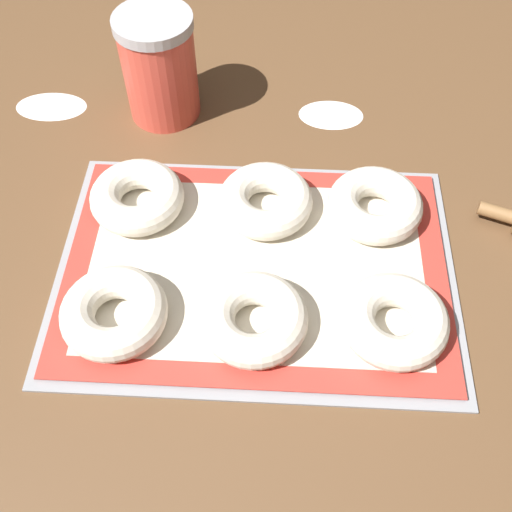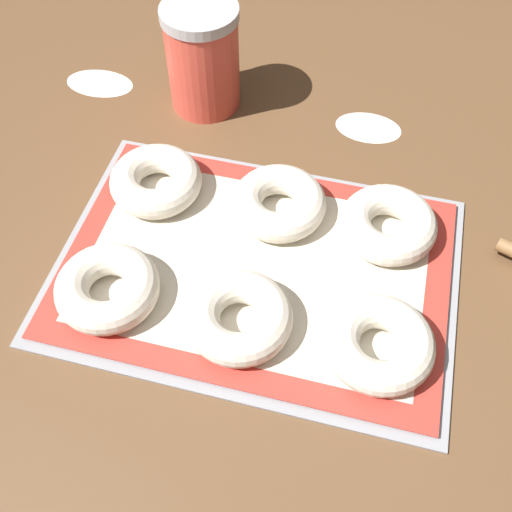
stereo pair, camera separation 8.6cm
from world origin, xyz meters
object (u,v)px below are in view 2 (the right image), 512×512
object	(u,v)px
bagel_front_left	(107,288)
bagel_back_center	(279,203)
baking_tray	(256,269)
bagel_back_left	(156,181)
bagel_back_right	(388,224)
flour_canister	(203,58)
bagel_front_center	(239,317)
bagel_front_right	(379,344)

from	to	relation	value
bagel_front_left	bagel_back_center	bearing A→B (deg)	46.90
baking_tray	bagel_front_left	size ratio (longest dim) A/B	4.02
baking_tray	bagel_front_left	distance (m)	0.19
baking_tray	bagel_back_left	xyz separation A→B (m)	(-0.16, 0.09, 0.03)
bagel_front_left	bagel_back_right	bearing A→B (deg)	29.81
baking_tray	flour_canister	bearing A→B (deg)	117.86
bagel_front_center	bagel_back_right	xyz separation A→B (m)	(0.15, 0.18, 0.00)
bagel_front_left	bagel_back_right	size ratio (longest dim) A/B	1.00
baking_tray	flour_canister	size ratio (longest dim) A/B	3.11
bagel_back_right	bagel_front_right	bearing A→B (deg)	-86.34
bagel_front_right	bagel_back_right	world-z (taller)	same
baking_tray	bagel_back_left	size ratio (longest dim) A/B	4.02
bagel_back_right	bagel_back_center	bearing A→B (deg)	179.75
flour_canister	bagel_back_right	bearing A→B (deg)	-33.75
bagel_front_right	bagel_back_right	bearing A→B (deg)	93.66
bagel_back_center	flour_canister	world-z (taller)	flour_canister
baking_tray	bagel_front_left	world-z (taller)	bagel_front_left
bagel_front_left	bagel_front_right	world-z (taller)	same
bagel_front_center	flour_canister	world-z (taller)	flour_canister
bagel_front_left	bagel_back_left	size ratio (longest dim) A/B	1.00
bagel_front_left	flour_canister	size ratio (longest dim) A/B	0.77
bagel_front_left	baking_tray	bearing A→B (deg)	28.98
baking_tray	flour_canister	xyz separation A→B (m)	(-0.16, 0.30, 0.08)
bagel_front_left	bagel_front_center	world-z (taller)	same
bagel_back_left	bagel_back_center	bearing A→B (deg)	0.94
baking_tray	flour_canister	world-z (taller)	flour_canister
bagel_front_center	bagel_back_center	distance (m)	0.18
bagel_back_left	flour_canister	size ratio (longest dim) A/B	0.77
bagel_front_left	bagel_back_left	bearing A→B (deg)	90.87
bagel_back_left	bagel_back_right	size ratio (longest dim) A/B	1.00
bagel_back_center	flour_canister	size ratio (longest dim) A/B	0.77
bagel_front_left	bagel_back_right	xyz separation A→B (m)	(0.32, 0.18, 0.00)
bagel_front_left	bagel_back_right	world-z (taller)	same
flour_canister	bagel_back_left	bearing A→B (deg)	-91.61
bagel_front_left	bagel_front_right	bearing A→B (deg)	1.01
bagel_back_left	baking_tray	bearing A→B (deg)	-28.44
bagel_front_right	baking_tray	bearing A→B (deg)	153.07
bagel_front_left	bagel_front_center	xyz separation A→B (m)	(0.16, 0.00, 0.00)
bagel_front_center	bagel_front_right	distance (m)	0.16
bagel_back_left	bagel_back_center	distance (m)	0.17
baking_tray	bagel_back_right	xyz separation A→B (m)	(0.15, 0.09, 0.03)
bagel_front_left	flour_canister	distance (m)	0.39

